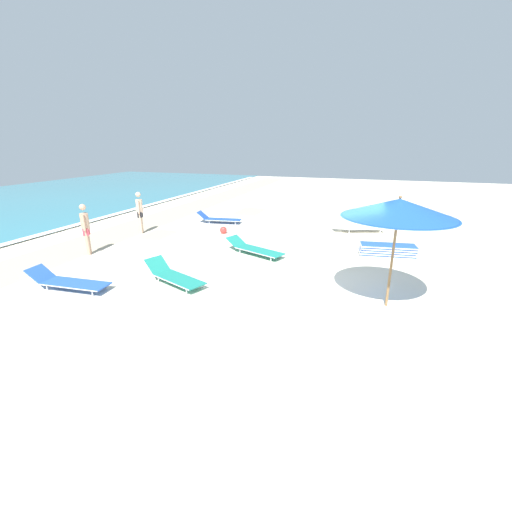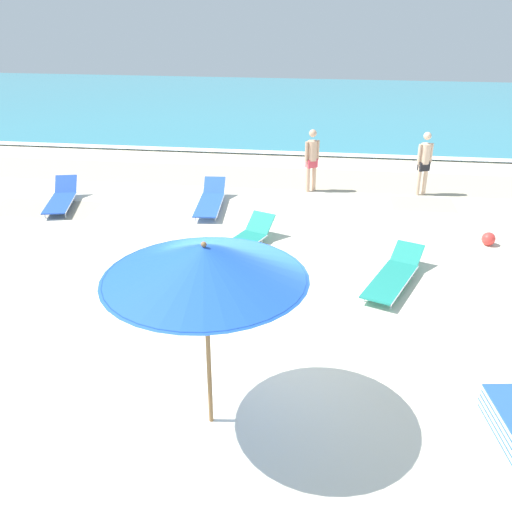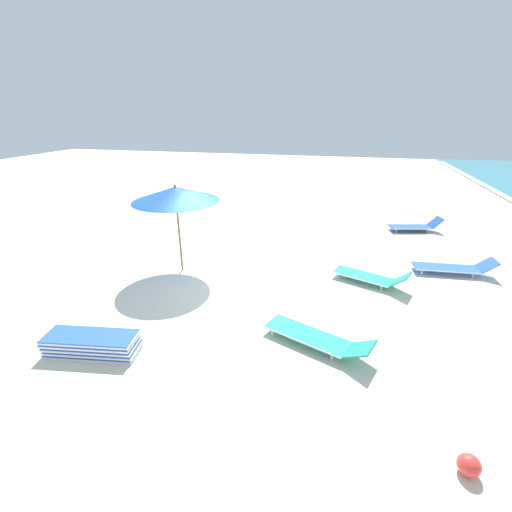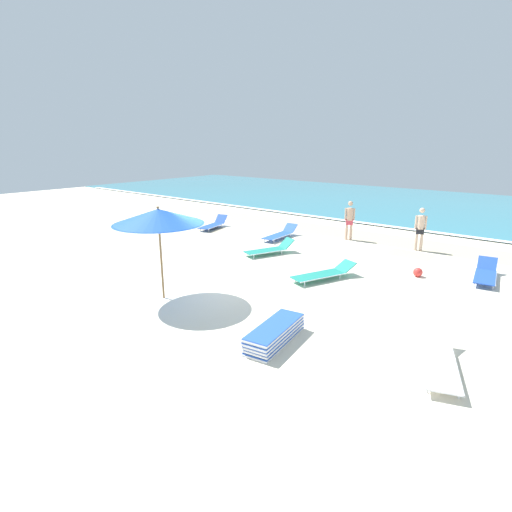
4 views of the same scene
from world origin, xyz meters
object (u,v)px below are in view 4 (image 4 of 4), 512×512
lounger_stack (275,333)px  sun_lounger_under_umbrella (324,273)px  beach_umbrella (158,217)px  beach_ball (418,272)px  beachgoer_wading_adult (420,227)px  beachgoer_shoreline_child (350,218)px  sun_lounger_beside_umbrella (486,274)px  sun_lounger_near_water_right (270,249)px  sun_lounger_near_water_left (214,224)px  sun_lounger_mid_beach_solo (280,234)px  sun_lounger_mid_beach_pair_a (439,360)px

lounger_stack → sun_lounger_under_umbrella: bearing=97.8°
beach_umbrella → sun_lounger_under_umbrella: bearing=57.4°
sun_lounger_under_umbrella → beach_ball: size_ratio=7.72×
beachgoer_wading_adult → beachgoer_shoreline_child: bearing=156.9°
lounger_stack → sun_lounger_beside_umbrella: (2.79, 7.62, 0.01)m
sun_lounger_beside_umbrella → beachgoer_wading_adult: size_ratio=1.22×
beach_umbrella → beachgoer_wading_adult: (3.95, 9.85, -1.35)m
sun_lounger_near_water_right → beach_ball: sun_lounger_near_water_right is taller
sun_lounger_under_umbrella → sun_lounger_near_water_left: sun_lounger_near_water_left is taller
lounger_stack → sun_lounger_near_water_left: sun_lounger_near_water_left is taller
sun_lounger_near_water_right → beachgoer_wading_adult: beachgoer_wading_adult is taller
lounger_stack → sun_lounger_near_water_left: 12.36m
beach_umbrella → sun_lounger_beside_umbrella: beach_umbrella is taller
sun_lounger_under_umbrella → beachgoer_shoreline_child: bearing=130.9°
sun_lounger_near_water_left → beachgoer_wading_adult: size_ratio=1.18×
sun_lounger_beside_umbrella → sun_lounger_near_water_right: size_ratio=1.02×
sun_lounger_mid_beach_solo → sun_lounger_mid_beach_pair_a: (8.86, -6.96, -0.00)m
sun_lounger_near_water_left → sun_lounger_near_water_right: size_ratio=0.99×
beach_umbrella → sun_lounger_near_water_left: beach_umbrella is taller
sun_lounger_near_water_left → sun_lounger_mid_beach_pair_a: sun_lounger_near_water_left is taller
sun_lounger_mid_beach_pair_a → beachgoer_wading_adult: bearing=90.1°
sun_lounger_mid_beach_solo → beach_ball: sun_lounger_mid_beach_solo is taller
sun_lounger_near_water_left → beachgoer_shoreline_child: beachgoer_shoreline_child is taller
sun_lounger_near_water_right → sun_lounger_mid_beach_pair_a: 8.84m
sun_lounger_mid_beach_pair_a → sun_lounger_mid_beach_solo: bearing=121.8°
sun_lounger_mid_beach_solo → beach_ball: size_ratio=7.55×
sun_lounger_under_umbrella → sun_lounger_mid_beach_solo: bearing=162.0°
sun_lounger_mid_beach_solo → beach_umbrella: bearing=-82.3°
sun_lounger_mid_beach_pair_a → beach_ball: (-2.16, 5.44, -0.06)m
sun_lounger_mid_beach_pair_a → beachgoer_shoreline_child: (-6.31, 8.71, 0.79)m
sun_lounger_mid_beach_pair_a → beachgoer_wading_adult: beachgoer_wading_adult is taller
sun_lounger_under_umbrella → beachgoer_shoreline_child: 5.83m
beachgoer_wading_adult → beachgoer_shoreline_child: (-3.07, -0.10, 0.00)m
sun_lounger_mid_beach_solo → sun_lounger_under_umbrella: bearing=-44.2°
beach_umbrella → beachgoer_shoreline_child: bearing=84.8°
beachgoer_shoreline_child → beachgoer_wading_adult: bearing=-32.3°
beach_umbrella → sun_lounger_near_water_right: (-0.42, 5.56, -2.14)m
beach_ball → sun_lounger_under_umbrella: bearing=-136.0°
beach_umbrella → beachgoer_wading_adult: beach_umbrella is taller
sun_lounger_near_water_left → sun_lounger_mid_beach_solo: sun_lounger_near_water_left is taller
sun_lounger_near_water_right → beach_ball: 5.53m
sun_lounger_mid_beach_solo → beachgoer_shoreline_child: size_ratio=1.29×
sun_lounger_under_umbrella → beach_ball: (2.28, 2.20, -0.05)m
sun_lounger_near_water_left → beach_ball: 10.71m
beachgoer_shoreline_child → beach_umbrella: bearing=-129.2°
sun_lounger_beside_umbrella → beach_ball: sun_lounger_beside_umbrella is taller
sun_lounger_beside_umbrella → beachgoer_shoreline_child: size_ratio=1.22×
beach_umbrella → sun_lounger_mid_beach_pair_a: size_ratio=1.16×
lounger_stack → sun_lounger_mid_beach_solo: sun_lounger_mid_beach_solo is taller
sun_lounger_under_umbrella → beach_ball: 3.17m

